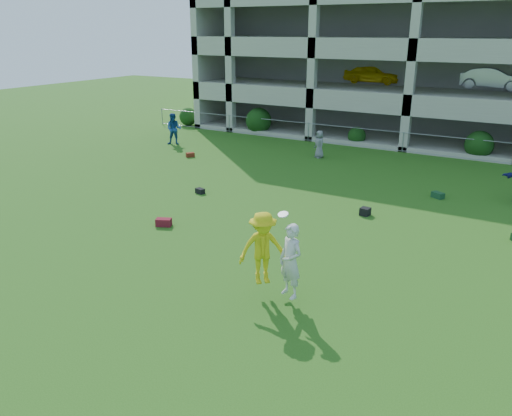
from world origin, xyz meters
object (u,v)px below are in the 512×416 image
Objects in this scene: bystander_a at (174,129)px; parking_garage at (444,41)px; frisbee_contest at (270,252)px; bystander_c at (319,144)px; crate_d at (365,211)px.

parking_garage reaches higher than bystander_a.
parking_garage reaches higher than frisbee_contest.
bystander_c is at bearing -106.64° from parking_garage.
crate_d is at bearing 88.55° from frisbee_contest.
crate_d is 0.01× the size of parking_garage.
crate_d is 20.82m from parking_garage.
parking_garage is (-1.51, 19.92, 5.86)m from crate_d.
bystander_a is 0.06× the size of parking_garage.
frisbee_contest is at bearing -33.65° from bystander_c.
parking_garage is at bearing 18.77° from bystander_a.
parking_garage reaches higher than bystander_c.
parking_garage is at bearing 92.78° from frisbee_contest.
parking_garage is at bearing 94.33° from crate_d.
bystander_c is 9.21m from crate_d.
bystander_c is 4.35× the size of crate_d.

